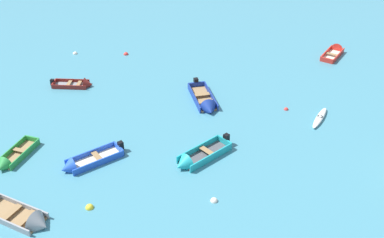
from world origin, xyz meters
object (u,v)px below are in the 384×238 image
at_px(mooring_buoy_trailing, 126,55).
at_px(mooring_buoy_between_boats_right, 90,208).
at_px(rowboat_green_back_row_left, 10,160).
at_px(kayak_white_far_left, 320,118).
at_px(rowboat_deep_blue_near_camera, 206,104).
at_px(mooring_buoy_between_boats_left, 214,201).
at_px(rowboat_grey_foreground_center, 29,220).
at_px(rowboat_maroon_near_right, 80,84).
at_px(mooring_buoy_outer_edge, 286,110).
at_px(rowboat_red_far_right, 335,51).
at_px(mooring_buoy_near_foreground, 75,54).
at_px(rowboat_blue_midfield_right, 81,164).
at_px(rowboat_turquoise_cluster_outer, 194,159).

height_order(mooring_buoy_trailing, mooring_buoy_between_boats_right, mooring_buoy_between_boats_right).
height_order(rowboat_green_back_row_left, mooring_buoy_between_boats_right, rowboat_green_back_row_left).
distance_m(kayak_white_far_left, rowboat_deep_blue_near_camera, 8.24).
bearing_deg(mooring_buoy_between_boats_left, kayak_white_far_left, 41.48).
relative_size(rowboat_grey_foreground_center, rowboat_maroon_near_right, 1.20).
bearing_deg(mooring_buoy_between_boats_right, mooring_buoy_outer_edge, 33.90).
relative_size(rowboat_red_far_right, mooring_buoy_near_foreground, 8.32).
xyz_separation_m(rowboat_red_far_right, rowboat_blue_midfield_right, (-21.52, -14.70, 0.01)).
xyz_separation_m(mooring_buoy_outer_edge, mooring_buoy_between_boats_left, (-6.64, -9.19, 0.00)).
height_order(rowboat_maroon_near_right, mooring_buoy_outer_edge, rowboat_maroon_near_right).
distance_m(rowboat_deep_blue_near_camera, rowboat_turquoise_cluster_outer, 6.82).
height_order(rowboat_red_far_right, mooring_buoy_between_boats_left, rowboat_red_far_right).
distance_m(kayak_white_far_left, mooring_buoy_near_foreground, 22.78).
bearing_deg(kayak_white_far_left, mooring_buoy_between_boats_right, -154.12).
relative_size(rowboat_turquoise_cluster_outer, rowboat_blue_midfield_right, 1.01).
xyz_separation_m(rowboat_deep_blue_near_camera, rowboat_blue_midfield_right, (-8.49, -6.37, -0.02)).
bearing_deg(mooring_buoy_between_boats_right, rowboat_deep_blue_near_camera, 52.85).
relative_size(kayak_white_far_left, mooring_buoy_between_boats_left, 6.79).
xyz_separation_m(rowboat_green_back_row_left, rowboat_blue_midfield_right, (4.40, -0.76, 0.01)).
xyz_separation_m(kayak_white_far_left, rowboat_turquoise_cluster_outer, (-9.37, -4.03, 0.09)).
bearing_deg(rowboat_blue_midfield_right, rowboat_green_back_row_left, 170.23).
bearing_deg(kayak_white_far_left, rowboat_green_back_row_left, -171.74).
xyz_separation_m(rowboat_turquoise_cluster_outer, mooring_buoy_outer_edge, (7.37, 5.58, -0.23)).
height_order(mooring_buoy_near_foreground, mooring_buoy_between_boats_left, mooring_buoy_near_foreground).
xyz_separation_m(rowboat_red_far_right, rowboat_turquoise_cluster_outer, (-14.59, -14.97, 0.04)).
xyz_separation_m(rowboat_green_back_row_left, rowboat_turquoise_cluster_outer, (11.34, -1.02, 0.04)).
height_order(rowboat_blue_midfield_right, mooring_buoy_near_foreground, rowboat_blue_midfield_right).
bearing_deg(rowboat_red_far_right, rowboat_turquoise_cluster_outer, -134.26).
xyz_separation_m(mooring_buoy_trailing, mooring_buoy_near_foreground, (-4.65, 0.61, 0.00)).
height_order(rowboat_deep_blue_near_camera, mooring_buoy_outer_edge, rowboat_deep_blue_near_camera).
xyz_separation_m(rowboat_red_far_right, rowboat_maroon_near_right, (-22.70, -4.26, -0.02)).
height_order(kayak_white_far_left, rowboat_blue_midfield_right, rowboat_blue_midfield_right).
bearing_deg(rowboat_turquoise_cluster_outer, mooring_buoy_between_boats_right, -150.35).
height_order(rowboat_red_far_right, rowboat_green_back_row_left, rowboat_red_far_right).
relative_size(rowboat_red_far_right, mooring_buoy_between_boats_left, 8.44).
distance_m(mooring_buoy_outer_edge, mooring_buoy_near_foreground, 20.25).
xyz_separation_m(rowboat_red_far_right, mooring_buoy_outer_edge, (-7.21, -9.39, -0.19)).
distance_m(rowboat_maroon_near_right, rowboat_green_back_row_left, 10.21).
height_order(rowboat_red_far_right, rowboat_turquoise_cluster_outer, rowboat_turquoise_cluster_outer).
bearing_deg(rowboat_turquoise_cluster_outer, rowboat_maroon_near_right, 127.14).
relative_size(rowboat_green_back_row_left, mooring_buoy_outer_edge, 10.81).
distance_m(rowboat_green_back_row_left, mooring_buoy_trailing, 16.88).
bearing_deg(mooring_buoy_outer_edge, mooring_buoy_between_boats_right, -146.10).
bearing_deg(mooring_buoy_near_foreground, mooring_buoy_between_boats_right, -81.28).
xyz_separation_m(rowboat_maroon_near_right, mooring_buoy_near_foreground, (-1.16, 6.41, -0.16)).
height_order(rowboat_grey_foreground_center, rowboat_maroon_near_right, rowboat_grey_foreground_center).
xyz_separation_m(kayak_white_far_left, rowboat_blue_midfield_right, (-16.31, -3.77, 0.06)).
bearing_deg(rowboat_maroon_near_right, mooring_buoy_trailing, 58.89).
bearing_deg(mooring_buoy_between_boats_right, rowboat_red_far_right, 41.71).
bearing_deg(kayak_white_far_left, rowboat_red_far_right, 64.52).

